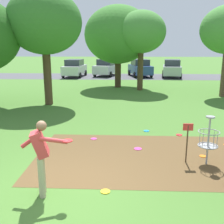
{
  "coord_description": "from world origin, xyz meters",
  "views": [
    {
      "loc": [
        1.41,
        -5.29,
        3.22
      ],
      "look_at": [
        0.99,
        3.65,
        1.0
      ],
      "focal_mm": 42.6,
      "sensor_mm": 36.0,
      "label": 1
    }
  ],
  "objects_px": {
    "frisbee_by_tee": "(146,131)",
    "tree_mid_center": "(44,23)",
    "frisbee_near_basket": "(138,149)",
    "player_waiting_left": "(41,153)",
    "parked_car_leftmost": "(75,68)",
    "frisbee_far_right": "(179,135)",
    "disc_golf_basket": "(206,138)",
    "parked_car_rightmost": "(172,68)",
    "tree_far_left": "(141,32)",
    "parked_car_center_right": "(140,68)",
    "tree_far_center": "(118,35)",
    "frisbee_far_left": "(105,191)",
    "frisbee_scattered_a": "(203,156)",
    "frisbee_mid_grass": "(94,139)",
    "parked_car_center_left": "(106,67)"
  },
  "relations": [
    {
      "from": "frisbee_far_left",
      "to": "frisbee_scattered_a",
      "type": "xyz_separation_m",
      "value": [
        2.79,
        2.13,
        0.0
      ]
    },
    {
      "from": "tree_far_center",
      "to": "parked_car_rightmost",
      "type": "bearing_deg",
      "value": 53.2
    },
    {
      "from": "frisbee_mid_grass",
      "to": "frisbee_far_right",
      "type": "relative_size",
      "value": 0.99
    },
    {
      "from": "frisbee_by_tee",
      "to": "frisbee_far_left",
      "type": "height_order",
      "value": "same"
    },
    {
      "from": "disc_golf_basket",
      "to": "frisbee_near_basket",
      "type": "bearing_deg",
      "value": 150.64
    },
    {
      "from": "tree_mid_center",
      "to": "parked_car_center_left",
      "type": "xyz_separation_m",
      "value": [
        2.27,
        15.18,
        -3.51
      ]
    },
    {
      "from": "frisbee_mid_grass",
      "to": "frisbee_scattered_a",
      "type": "bearing_deg",
      "value": -21.82
    },
    {
      "from": "disc_golf_basket",
      "to": "player_waiting_left",
      "type": "distance_m",
      "value": 4.42
    },
    {
      "from": "parked_car_rightmost",
      "to": "tree_mid_center",
      "type": "bearing_deg",
      "value": -123.37
    },
    {
      "from": "frisbee_near_basket",
      "to": "frisbee_by_tee",
      "type": "relative_size",
      "value": 1.16
    },
    {
      "from": "tree_far_left",
      "to": "parked_car_center_right",
      "type": "distance_m",
      "value": 9.96
    },
    {
      "from": "frisbee_by_tee",
      "to": "tree_mid_center",
      "type": "height_order",
      "value": "tree_mid_center"
    },
    {
      "from": "frisbee_mid_grass",
      "to": "tree_far_center",
      "type": "xyz_separation_m",
      "value": [
        0.53,
        12.45,
        4.06
      ]
    },
    {
      "from": "player_waiting_left",
      "to": "parked_car_center_left",
      "type": "relative_size",
      "value": 0.38
    },
    {
      "from": "player_waiting_left",
      "to": "parked_car_rightmost",
      "type": "distance_m",
      "value": 24.53
    },
    {
      "from": "parked_car_rightmost",
      "to": "parked_car_center_left",
      "type": "bearing_deg",
      "value": 171.71
    },
    {
      "from": "frisbee_near_basket",
      "to": "parked_car_leftmost",
      "type": "bearing_deg",
      "value": 105.86
    },
    {
      "from": "frisbee_far_left",
      "to": "parked_car_center_right",
      "type": "distance_m",
      "value": 24.07
    },
    {
      "from": "parked_car_center_left",
      "to": "frisbee_mid_grass",
      "type": "bearing_deg",
      "value": -87.38
    },
    {
      "from": "frisbee_by_tee",
      "to": "tree_mid_center",
      "type": "distance_m",
      "value": 8.29
    },
    {
      "from": "frisbee_far_left",
      "to": "parked_car_center_left",
      "type": "distance_m",
      "value": 24.5
    },
    {
      "from": "frisbee_mid_grass",
      "to": "parked_car_center_right",
      "type": "relative_size",
      "value": 0.05
    },
    {
      "from": "frisbee_near_basket",
      "to": "player_waiting_left",
      "type": "bearing_deg",
      "value": -128.54
    },
    {
      "from": "frisbee_far_right",
      "to": "disc_golf_basket",
      "type": "bearing_deg",
      "value": -85.21
    },
    {
      "from": "tree_far_center",
      "to": "parked_car_center_left",
      "type": "relative_size",
      "value": 1.39
    },
    {
      "from": "disc_golf_basket",
      "to": "parked_car_center_right",
      "type": "distance_m",
      "value": 22.36
    },
    {
      "from": "frisbee_far_right",
      "to": "frisbee_scattered_a",
      "type": "distance_m",
      "value": 1.99
    },
    {
      "from": "disc_golf_basket",
      "to": "frisbee_near_basket",
      "type": "xyz_separation_m",
      "value": [
        -1.81,
        1.02,
        -0.74
      ]
    },
    {
      "from": "player_waiting_left",
      "to": "parked_car_rightmost",
      "type": "relative_size",
      "value": 0.39
    },
    {
      "from": "frisbee_near_basket",
      "to": "frisbee_mid_grass",
      "type": "height_order",
      "value": "same"
    },
    {
      "from": "tree_far_center",
      "to": "parked_car_rightmost",
      "type": "height_order",
      "value": "tree_far_center"
    },
    {
      "from": "frisbee_far_right",
      "to": "tree_far_left",
      "type": "height_order",
      "value": "tree_far_left"
    },
    {
      "from": "frisbee_by_tee",
      "to": "tree_mid_center",
      "type": "relative_size",
      "value": 0.04
    },
    {
      "from": "frisbee_by_tee",
      "to": "disc_golf_basket",
      "type": "bearing_deg",
      "value": -64.39
    },
    {
      "from": "tree_mid_center",
      "to": "player_waiting_left",
      "type": "bearing_deg",
      "value": -74.99
    },
    {
      "from": "player_waiting_left",
      "to": "tree_far_center",
      "type": "xyz_separation_m",
      "value": [
        1.23,
        16.13,
        3.08
      ]
    },
    {
      "from": "tree_far_left",
      "to": "parked_car_center_right",
      "type": "height_order",
      "value": "tree_far_left"
    },
    {
      "from": "frisbee_far_right",
      "to": "tree_mid_center",
      "type": "relative_size",
      "value": 0.04
    },
    {
      "from": "frisbee_near_basket",
      "to": "parked_car_rightmost",
      "type": "distance_m",
      "value": 21.28
    },
    {
      "from": "frisbee_far_left",
      "to": "tree_mid_center",
      "type": "distance_m",
      "value": 10.97
    },
    {
      "from": "tree_far_center",
      "to": "frisbee_scattered_a",
      "type": "bearing_deg",
      "value": -78.08
    },
    {
      "from": "tree_mid_center",
      "to": "parked_car_rightmost",
      "type": "distance_m",
      "value": 17.3
    },
    {
      "from": "frisbee_mid_grass",
      "to": "frisbee_scattered_a",
      "type": "distance_m",
      "value": 3.72
    },
    {
      "from": "frisbee_far_right",
      "to": "tree_far_center",
      "type": "distance_m",
      "value": 12.82
    },
    {
      "from": "tree_far_left",
      "to": "parked_car_center_left",
      "type": "relative_size",
      "value": 1.27
    },
    {
      "from": "frisbee_far_right",
      "to": "parked_car_center_right",
      "type": "distance_m",
      "value": 19.9
    },
    {
      "from": "parked_car_leftmost",
      "to": "frisbee_far_right",
      "type": "bearing_deg",
      "value": -68.72
    },
    {
      "from": "frisbee_far_left",
      "to": "tree_far_left",
      "type": "relative_size",
      "value": 0.04
    },
    {
      "from": "player_waiting_left",
      "to": "tree_far_left",
      "type": "xyz_separation_m",
      "value": [
        2.93,
        14.73,
        3.2
      ]
    },
    {
      "from": "tree_far_center",
      "to": "player_waiting_left",
      "type": "bearing_deg",
      "value": -94.37
    }
  ]
}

